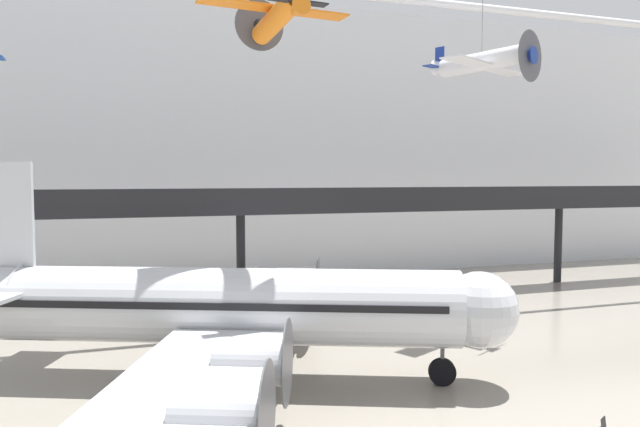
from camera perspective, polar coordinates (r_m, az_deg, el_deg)
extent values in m
cube|color=silver|center=(56.25, -10.08, 7.08)|extent=(140.00, 3.00, 26.69)
cube|color=black|center=(43.84, -7.75, 0.54)|extent=(110.00, 3.20, 0.90)
cube|color=black|center=(42.28, -7.39, 1.78)|extent=(110.00, 0.12, 1.10)
cylinder|color=black|center=(45.18, -7.92, -4.49)|extent=(0.70, 0.70, 7.13)
cylinder|color=black|center=(58.53, 22.71, -2.87)|extent=(0.70, 0.70, 7.13)
cylinder|color=silver|center=(28.51, -9.55, -9.07)|extent=(22.43, 11.83, 3.69)
sphere|color=silver|center=(28.36, 15.68, -9.22)|extent=(3.61, 3.61, 3.61)
cube|color=black|center=(28.43, -9.56, -8.34)|extent=(20.99, 11.32, 0.33)
cube|color=silver|center=(37.27, -5.09, -7.30)|extent=(10.28, 15.42, 0.28)
cube|color=silver|center=(20.12, -13.48, -17.09)|extent=(10.28, 15.42, 0.28)
cylinder|color=silver|center=(33.94, -3.26, -8.30)|extent=(3.11, 2.62, 1.77)
cylinder|color=#4C4C51|center=(33.80, -0.79, -8.34)|extent=(1.30, 3.15, 3.36)
cylinder|color=silver|center=(38.75, -2.36, -6.78)|extent=(3.11, 2.62, 1.77)
cylinder|color=#4C4C51|center=(38.62, -0.20, -6.82)|extent=(1.30, 3.15, 3.36)
cylinder|color=silver|center=(22.66, -7.05, -14.48)|extent=(3.11, 2.62, 1.77)
cylinder|color=#4C4C51|center=(22.44, -3.29, -14.64)|extent=(1.30, 3.15, 3.36)
cylinder|color=silver|center=(18.15, -10.15, -19.25)|extent=(3.11, 2.62, 1.77)
cylinder|color=#4C4C51|center=(17.88, -5.36, -19.58)|extent=(1.30, 3.15, 3.36)
cube|color=silver|center=(32.23, -28.98, -0.05)|extent=(2.77, 1.26, 5.16)
cube|color=silver|center=(32.46, -28.22, -6.56)|extent=(6.25, 9.98, 0.20)
cylinder|color=#4C4C51|center=(28.71, 12.14, -14.08)|extent=(0.20, 0.20, 1.21)
cylinder|color=black|center=(28.90, 12.12, -15.23)|extent=(1.35, 0.83, 1.30)
cylinder|color=#4C4C51|center=(31.85, -7.78, -12.23)|extent=(0.20, 0.20, 1.21)
cylinder|color=black|center=(32.02, -7.77, -13.28)|extent=(1.35, 0.83, 1.30)
cylinder|color=#4C4C51|center=(26.37, -10.45, -15.69)|extent=(0.20, 0.20, 1.21)
cylinder|color=black|center=(26.57, -10.43, -16.93)|extent=(1.35, 0.83, 1.30)
cylinder|color=silver|center=(40.52, 15.86, 14.39)|extent=(3.83, 5.87, 1.42)
cone|color=navy|center=(39.11, 19.98, 14.56)|extent=(1.43, 1.38, 1.11)
cylinder|color=#4C4C51|center=(39.02, 20.28, 14.57)|extent=(2.86, 1.50, 3.20)
cone|color=silver|center=(42.00, 12.30, 14.20)|extent=(1.67, 1.92, 1.10)
cube|color=silver|center=(40.29, 16.31, 13.92)|extent=(8.64, 5.39, 0.10)
cube|color=navy|center=(42.32, 11.88, 15.01)|extent=(0.38, 0.67, 1.48)
cube|color=navy|center=(42.18, 11.87, 14.03)|extent=(3.17, 2.11, 0.06)
cylinder|color=slate|center=(41.11, 15.93, 18.07)|extent=(0.04, 0.04, 4.14)
cylinder|color=orange|center=(32.10, -4.28, 18.95)|extent=(1.72, 5.67, 1.74)
cone|color=black|center=(34.81, -5.97, 18.28)|extent=(1.11, 1.01, 1.02)
cylinder|color=#4C4C51|center=(35.00, -6.08, 18.23)|extent=(2.94, 0.35, 2.96)
cone|color=orange|center=(29.61, -2.41, 19.67)|extent=(1.13, 1.66, 1.12)
cube|color=orange|center=(32.55, -4.49, 19.72)|extent=(8.39, 2.21, 0.10)
cube|color=black|center=(29.39, -2.15, 20.40)|extent=(3.01, 0.98, 0.06)
cube|color=#232326|center=(24.73, 26.49, -18.31)|extent=(0.45, 0.68, 0.73)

